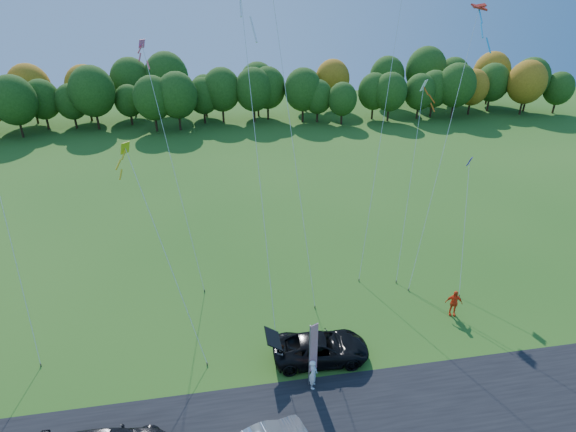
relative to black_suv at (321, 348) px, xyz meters
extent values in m
plane|color=#245917|center=(-1.06, -0.46, -0.80)|extent=(160.00, 160.00, 0.00)
cube|color=black|center=(-1.06, -4.46, -0.79)|extent=(90.00, 6.00, 0.01)
imported|color=black|center=(0.00, 0.00, 0.00)|extent=(5.89, 2.97, 1.60)
imported|color=white|center=(-0.93, -2.07, 0.15)|extent=(0.62, 0.78, 1.89)
imported|color=gray|center=(-2.43, -0.33, 0.05)|extent=(0.68, 0.85, 1.70)
imported|color=#F64217|center=(9.86, 2.51, 0.18)|extent=(1.23, 0.79, 1.95)
cylinder|color=#999999|center=(-1.13, -1.90, 1.34)|extent=(0.06, 0.06, 4.27)
cube|color=red|center=(-0.89, -1.79, 1.76)|extent=(0.50, 0.25, 3.20)
cube|color=navy|center=(-0.89, -1.76, 2.95)|extent=(0.50, 0.24, 0.83)
cylinder|color=#4C3F33|center=(0.72, 4.74, -0.70)|extent=(0.08, 0.08, 0.20)
cylinder|color=#4C3F33|center=(4.78, 7.40, -0.70)|extent=(0.08, 0.08, 0.20)
cylinder|color=#4C3F33|center=(-2.46, 1.64, -0.70)|extent=(0.08, 0.08, 0.20)
cylinder|color=#4C3F33|center=(8.05, 5.61, -0.70)|extent=(0.08, 0.08, 0.20)
cube|color=red|center=(14.34, 13.22, 18.10)|extent=(2.74, 0.97, 1.08)
cylinder|color=#4C3F33|center=(-6.78, 0.55, -0.70)|extent=(0.08, 0.08, 0.20)
cube|color=#CFD516|center=(-10.73, 7.49, 10.65)|extent=(1.26, 1.26, 1.50)
cylinder|color=#4C3F33|center=(-16.52, 2.11, -0.70)|extent=(0.08, 0.08, 0.20)
cylinder|color=#4C3F33|center=(7.53, 6.74, -0.70)|extent=(0.08, 0.08, 0.20)
cube|color=white|center=(11.26, 14.07, 12.50)|extent=(1.43, 1.43, 1.71)
cylinder|color=#4C3F33|center=(-6.93, 7.99, -0.70)|extent=(0.08, 0.08, 0.20)
cube|color=#FD549C|center=(-9.72, 13.59, 15.97)|extent=(0.98, 0.98, 1.16)
cylinder|color=#4C3F33|center=(11.38, 4.28, -0.70)|extent=(0.08, 0.08, 0.20)
cube|color=#390BA2|center=(13.56, 9.57, 7.61)|extent=(1.11, 1.11, 1.31)
camera|label=1|loc=(-5.36, -19.88, 19.09)|focal=28.00mm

